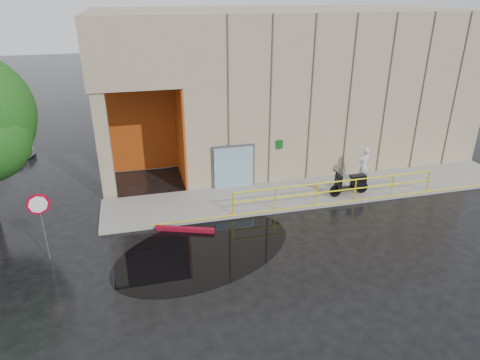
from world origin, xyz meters
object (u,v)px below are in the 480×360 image
(scooter, at_px, (351,177))
(red_curb, at_px, (185,229))
(person, at_px, (364,165))
(stop_sign, at_px, (40,213))

(scooter, relative_size, red_curb, 0.82)
(person, relative_size, stop_sign, 0.70)
(scooter, bearing_deg, red_curb, -174.20)
(stop_sign, bearing_deg, scooter, 16.24)
(stop_sign, bearing_deg, red_curb, 16.33)
(person, bearing_deg, red_curb, -4.20)
(person, relative_size, scooter, 0.93)
(scooter, relative_size, stop_sign, 0.74)
(scooter, xyz_separation_m, stop_sign, (-12.84, -1.97, 0.91))
(person, distance_m, scooter, 1.67)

